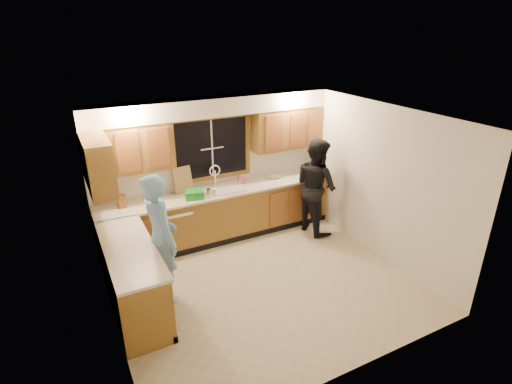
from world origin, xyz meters
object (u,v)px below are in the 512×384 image
dish_crate (194,194)px  knife_block (122,201)px  dishwasher (175,227)px  stove (142,302)px  sink (220,193)px  soap_bottle (240,179)px  woman (316,186)px  man (161,239)px  bowl (274,177)px

dish_crate → knife_block: bearing=172.1°
dishwasher → knife_block: (-0.78, 0.05, 0.61)m
dishwasher → dish_crate: bearing=-16.7°
stove → dish_crate: (1.30, 1.71, 0.54)m
stove → knife_block: size_ratio=4.32×
dishwasher → sink: bearing=1.0°
sink → soap_bottle: bearing=15.0°
woman → stove: bearing=106.1°
sink → woman: (1.66, -0.54, 0.02)m
dish_crate → man: bearing=-127.4°
dishwasher → stove: bearing=-117.7°
stove → bowl: bearing=32.9°
sink → stove: size_ratio=0.96×
soap_bottle → knife_block: bearing=-177.7°
sink → knife_block: (-1.63, 0.04, 0.16)m
man → woman: 3.10m
sink → bowl: sink is taller
sink → bowl: 1.14m
man → woman: man is taller
man → soap_bottle: man is taller
stove → woman: woman is taller
knife_block → bowl: (2.77, 0.03, -0.08)m
soap_bottle → dish_crate: bearing=-165.9°
man → dish_crate: size_ratio=6.27×
knife_block → dish_crate: 1.14m
stove → dish_crate: 2.21m
sink → man: man is taller
sink → dish_crate: sink is taller
knife_block → bowl: knife_block is taller
dishwasher → knife_block: 0.99m
dishwasher → knife_block: size_ratio=3.94×
sink → dishwasher: sink is taller
knife_block → soap_bottle: knife_block is taller
bowl → sink: bearing=-176.4°
sink → dish_crate: 0.53m
knife_block → man: bearing=-79.9°
dishwasher → bowl: bearing=2.5°
stove → man: size_ratio=0.48×
man → soap_bottle: (1.82, 1.36, 0.08)m
woman → soap_bottle: (-1.20, 0.66, 0.13)m
soap_bottle → bowl: bearing=-4.2°
dishwasher → woman: size_ratio=0.46×
dishwasher → dish_crate: 0.68m
man → dishwasher: bearing=-30.1°
dishwasher → woman: (2.51, -0.53, 0.47)m
sink → woman: bearing=-18.1°
sink → dishwasher: bearing=-179.0°
man → dish_crate: 1.42m
woman → man: bearing=98.8°
stove → man: man is taller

